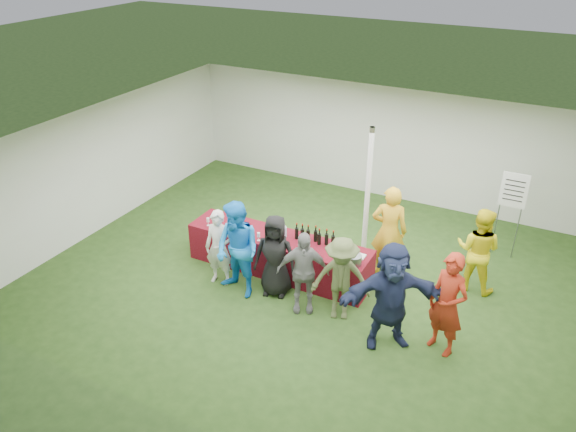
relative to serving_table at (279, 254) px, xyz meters
The scene contains 18 objects.
ground 0.83m from the serving_table, 11.01° to the left, with size 60.00×60.00×0.00m, color #284719.
tent 2.06m from the serving_table, 47.52° to the left, with size 10.00×10.00×10.00m.
serving_table is the anchor object (origin of this frame).
wine_bottles 0.85m from the serving_table, 12.66° to the left, with size 0.78×0.14×0.32m.
wine_glasses 0.77m from the serving_table, 154.87° to the right, with size 2.83×0.11×0.16m.
water_bottle 0.50m from the serving_table, 39.51° to the left, with size 0.07×0.07×0.23m.
bar_towel 1.62m from the serving_table, ahead, with size 0.25×0.18×0.03m, color white.
dump_bucket 1.68m from the serving_table, ahead, with size 0.27×0.27×0.18m, color slate.
wine_list_sign 4.63m from the serving_table, 34.78° to the left, with size 0.50×0.03×1.80m.
staff_pourer 2.12m from the serving_table, 26.06° to the left, with size 0.66×0.43×1.82m, color gold.
staff_back 3.64m from the serving_table, 18.73° to the left, with size 0.79×0.61×1.62m, color yellow.
customer_0 1.19m from the serving_table, 134.03° to the right, with size 0.54×0.35×1.47m, color silver.
customer_1 1.13m from the serving_table, 107.03° to the right, with size 0.88×0.68×1.81m, color #1680DC.
customer_2 0.80m from the serving_table, 66.44° to the right, with size 0.76×0.49×1.55m, color black.
customer_3 1.32m from the serving_table, 42.70° to the right, with size 0.89×0.37×1.52m, color gray.
customer_4 1.80m from the serving_table, 25.60° to the right, with size 0.99×0.57×1.53m, color #4A552D.
customer_5 2.77m from the serving_table, 22.13° to the right, with size 1.69×0.54×1.82m, color #1B2443.
customer_6 3.46m from the serving_table, 13.17° to the right, with size 0.63×0.42×1.74m, color maroon.
Camera 1 is at (3.63, -8.13, 6.04)m, focal length 35.00 mm.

